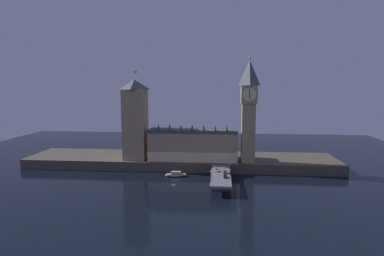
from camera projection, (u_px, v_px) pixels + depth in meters
The scene contains 16 objects.
ground_plane at pixel (173, 181), 195.48m from camera, with size 400.00×400.00×0.00m, color black.
embankment at pixel (181, 161), 233.56m from camera, with size 220.00×42.00×6.63m.
parliament_hall at pixel (193, 144), 223.19m from camera, with size 60.38×21.80×25.56m.
clock_tower at pixel (249, 107), 211.27m from camera, with size 10.77×10.88×69.39m.
victoria_tower at pixel (135, 119), 222.37m from camera, with size 15.50×15.50×61.13m.
bridge at pixel (221, 177), 187.49m from camera, with size 11.47×46.00×6.20m.
car_northbound_lead at pixel (217, 170), 193.20m from camera, with size 2.00×4.03×1.55m.
car_southbound_lead at pixel (225, 176), 180.42m from camera, with size 2.03×4.64×1.58m.
car_southbound_trail at pixel (225, 172), 189.24m from camera, with size 2.05×4.14×1.52m.
pedestrian_near_rail at pixel (212, 176), 179.38m from camera, with size 0.38×0.38×1.75m.
pedestrian_mid_walk at pixel (229, 173), 186.34m from camera, with size 0.38×0.38×1.60m.
pedestrian_far_rail at pixel (213, 166), 201.50m from camera, with size 0.38×0.38×1.78m.
street_lamp_near at pixel (211, 175), 172.69m from camera, with size 1.34×0.60×5.93m.
street_lamp_mid at pixel (230, 167), 186.20m from camera, with size 1.34×0.60×6.91m.
street_lamp_far at pixel (212, 161), 201.71m from camera, with size 1.34×0.60×6.57m.
boat_upstream at pixel (176, 175), 204.63m from camera, with size 14.55×6.41×3.28m.
Camera 1 is at (27.85, -187.84, 57.60)m, focal length 30.00 mm.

